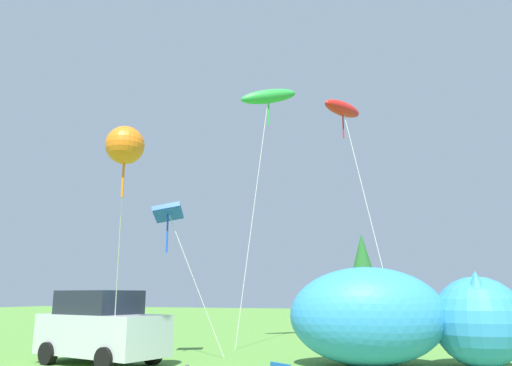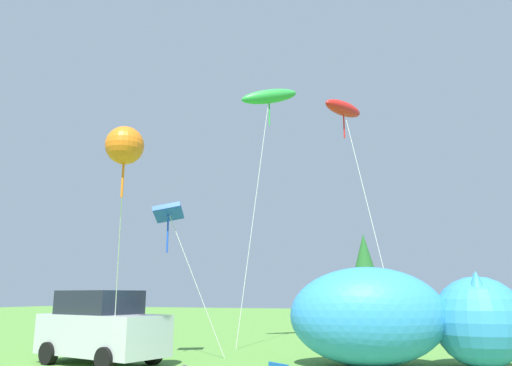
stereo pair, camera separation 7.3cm
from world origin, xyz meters
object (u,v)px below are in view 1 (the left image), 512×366
parked_car (101,328)px  kite_blue_box (169,215)px  inflatable_cat (398,320)px  kite_red_lizard (343,109)px  kite_green_fish (268,97)px  kite_orange_flower (125,146)px

parked_car → kite_blue_box: (0.99, 1.80, 3.48)m
parked_car → inflatable_cat: 8.38m
kite_red_lizard → kite_green_fish: bearing=-163.5°
kite_red_lizard → kite_orange_flower: bearing=-109.4°
inflatable_cat → kite_green_fish: kite_green_fish is taller
inflatable_cat → kite_orange_flower: (-5.80, -4.87, 4.26)m
kite_orange_flower → kite_blue_box: 4.48m
parked_car → inflatable_cat: inflatable_cat is taller
inflatable_cat → kite_green_fish: (-5.27, 4.28, 8.98)m
parked_car → kite_orange_flower: bearing=-34.2°
kite_orange_flower → kite_red_lizard: kite_red_lizard is taller
inflatable_cat → kite_green_fish: size_ratio=0.60×
inflatable_cat → kite_blue_box: 7.75m
kite_orange_flower → kite_blue_box: size_ratio=1.23×
parked_car → inflatable_cat: size_ratio=0.65×
parked_car → kite_green_fish: size_ratio=0.39×
parked_car → kite_orange_flower: 5.55m
parked_car → kite_orange_flower: kite_orange_flower is taller
parked_car → kite_red_lizard: (5.75, 7.65, 8.57)m
kite_green_fish → kite_orange_flower: bearing=-93.3°
kite_orange_flower → kite_blue_box: kite_orange_flower is taller
parked_car → kite_orange_flower: (2.20, -2.39, 4.50)m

